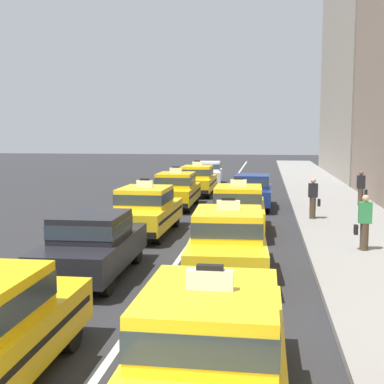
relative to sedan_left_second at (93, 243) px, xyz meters
name	(u,v)px	position (x,y,z in m)	size (l,w,h in m)	color
lane_stripe_left_right	(214,208)	(1.78, 11.87, -0.84)	(0.14, 80.00, 0.01)	silver
sidewalk_curb	(357,230)	(7.38, 6.87, -0.77)	(4.00, 90.00, 0.15)	gray
sedan_left_second	(93,243)	(0.00, 0.00, 0.00)	(1.85, 4.34, 1.58)	black
taxi_left_third	(146,209)	(0.06, 5.36, 0.03)	(1.84, 4.57, 1.96)	black
taxi_left_fourth	(176,189)	(0.00, 11.79, 0.03)	(1.88, 4.58, 1.96)	black
taxi_left_fifth	(197,179)	(0.31, 17.00, 0.03)	(1.85, 4.57, 1.96)	black
sedan_left_sixth	(208,172)	(0.28, 22.83, 0.00)	(2.00, 4.39, 1.58)	black
taxi_right_nearest	(210,349)	(3.52, -5.81, 0.03)	(1.84, 4.57, 1.96)	black
taxi_right_second	(228,241)	(3.26, 0.55, 0.03)	(2.00, 4.63, 1.96)	black
taxi_right_third	(238,208)	(3.21, 6.15, 0.03)	(1.92, 4.60, 1.96)	black
sedan_right_fourth	(252,190)	(3.52, 12.21, 0.00)	(1.82, 4.32, 1.58)	black
pedestrian_near_crosswalk	(313,198)	(6.01, 8.69, 0.10)	(0.47, 0.24, 1.60)	#473828
pedestrian_by_storefront	(364,223)	(6.97, 3.29, 0.10)	(0.47, 0.24, 1.61)	#473828
pedestrian_trailing	(361,188)	(8.54, 12.83, 0.10)	(0.47, 0.24, 1.61)	#473828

